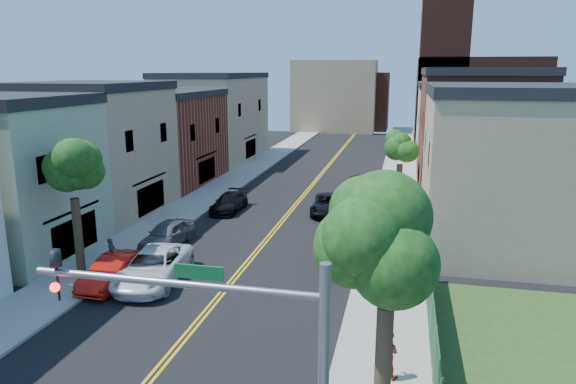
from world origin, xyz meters
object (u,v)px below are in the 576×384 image
Objects in this scene: silver_car_right at (359,219)px; black_suv_lane at (329,204)px; white_pickup at (153,267)px; grey_car_left at (167,234)px; pedestrian_right at (387,354)px; black_car_right at (344,229)px; black_car_left at (229,202)px; red_sedan at (115,271)px; dark_car_right_far at (364,183)px; pedestrian_left at (112,253)px; grey_car_right at (350,249)px.

black_suv_lane is (-2.61, 3.89, -0.14)m from silver_car_right.
white_pickup is 5.44m from grey_car_left.
white_pickup is 13.22m from pedestrian_right.
black_suv_lane is (6.69, 14.62, -0.10)m from white_pickup.
black_car_right is at bearing -76.36° from black_suv_lane.
silver_car_right is at bearing -15.07° from black_car_left.
black_car_right is at bearing 70.57° from silver_car_right.
red_sedan is 25.25m from dark_car_right_far.
black_car_left is 2.86× the size of pedestrian_left.
red_sedan is 0.98× the size of black_car_left.
grey_car_left is at bearing 20.13° from black_car_right.
white_pickup is at bearing -85.67° from black_car_left.
pedestrian_right is (11.74, -6.06, 0.17)m from white_pickup.
black_car_right is at bearing -60.45° from pedestrian_left.
white_pickup is 1.14× the size of black_suv_lane.
white_pickup is at bearing 46.97° from black_car_right.
pedestrian_left reaches higher than grey_car_right.
dark_car_right_far reaches higher than black_suv_lane.
dark_car_right_far is (10.36, 17.11, 0.01)m from grey_car_left.
dark_car_right_far is 3.53× the size of pedestrian_left.
white_pickup reaches higher than red_sedan.
grey_car_left is 20.00m from dark_car_right_far.
grey_car_right reaches higher than black_suv_lane.
black_car_left is at bearing 39.09° from dark_car_right_far.
grey_car_left is 0.81× the size of dark_car_right_far.
dark_car_right_far is (8.66, 22.27, -0.02)m from white_pickup.
black_car_right is 0.92× the size of black_suv_lane.
red_sedan is 14.47m from black_car_left.
black_suv_lane is at bearing 72.22° from dark_car_right_far.
grey_car_right is (11.00, 5.62, 0.05)m from red_sedan.
black_car_left is at bearing 88.84° from red_sedan.
red_sedan reaches higher than black_suv_lane.
pedestrian_left is (-11.56, -21.27, 0.17)m from dark_car_right_far.
black_suv_lane is 3.19× the size of pedestrian_left.
white_pickup is 12.05m from black_car_right.
grey_car_right is at bearing 29.80° from red_sedan.
grey_car_right is (9.30, 4.87, -0.02)m from white_pickup.
black_suv_lane is at bearing -38.67° from pedestrian_left.
grey_car_left reaches higher than black_car_left.
silver_car_right is at bearing -66.03° from pedestrian_right.
pedestrian_left reaches higher than grey_car_left.
grey_car_left is 12.65m from black_suv_lane.
pedestrian_left is (-12.20, -9.73, 0.10)m from silver_car_right.
pedestrian_right reaches higher than black_suv_lane.
red_sedan is at bearing 44.23° from black_car_right.
dark_car_right_far is at bearing -68.09° from pedestrian_right.
grey_car_left is (0.00, 5.92, 0.04)m from red_sedan.
red_sedan is 14.45m from pedestrian_right.
white_pickup is at bearing -11.61° from pedestrian_right.
grey_car_right is 1.07× the size of black_suv_lane.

